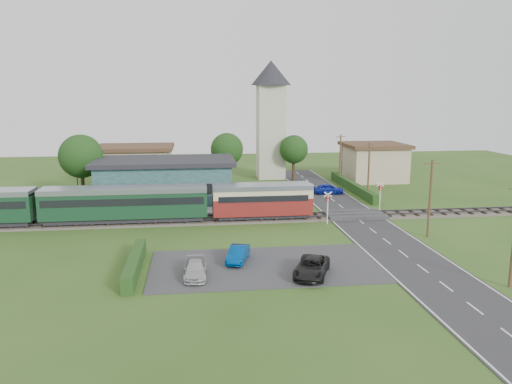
{
  "coord_description": "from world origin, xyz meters",
  "views": [
    {
      "loc": [
        -6.46,
        -47.19,
        12.67
      ],
      "look_at": [
        -0.19,
        4.0,
        2.54
      ],
      "focal_mm": 35.0,
      "sensor_mm": 36.0,
      "label": 1
    }
  ],
  "objects": [
    {
      "name": "utility_pole_b",
      "position": [
        14.2,
        -6.0,
        3.63
      ],
      "size": [
        1.4,
        0.22,
        7.0
      ],
      "color": "#473321",
      "rests_on": "ground"
    },
    {
      "name": "utility_pole_d",
      "position": [
        14.2,
        22.0,
        3.63
      ],
      "size": [
        1.4,
        0.22,
        7.0
      ],
      "color": "#473321",
      "rests_on": "ground"
    },
    {
      "name": "station_building",
      "position": [
        -10.0,
        10.99,
        2.69
      ],
      "size": [
        16.0,
        9.0,
        5.3
      ],
      "color": "#284044",
      "rests_on": "ground"
    },
    {
      "name": "tree_c",
      "position": [
        8.0,
        25.0,
        4.65
      ],
      "size": [
        4.2,
        4.2,
        6.78
      ],
      "color": "#332316",
      "rests_on": "ground"
    },
    {
      "name": "tree_b",
      "position": [
        -2.0,
        23.0,
        5.02
      ],
      "size": [
        4.6,
        4.6,
        7.34
      ],
      "color": "#332316",
      "rests_on": "ground"
    },
    {
      "name": "ground",
      "position": [
        0.0,
        0.0,
        0.0
      ],
      "size": [
        120.0,
        120.0,
        0.0
      ],
      "primitive_type": "plane",
      "color": "#2D4C19"
    },
    {
      "name": "hedge_carpark",
      "position": [
        -11.0,
        -12.0,
        0.6
      ],
      "size": [
        0.8,
        9.0,
        1.2
      ],
      "primitive_type": "cube",
      "color": "#193814",
      "rests_on": "ground"
    },
    {
      "name": "streetlamp_east",
      "position": [
        16.0,
        27.0,
        3.04
      ],
      "size": [
        0.3,
        0.3,
        5.15
      ],
      "color": "#3F3F47",
      "rests_on": "ground"
    },
    {
      "name": "road",
      "position": [
        10.0,
        0.0,
        0.03
      ],
      "size": [
        6.0,
        70.0,
        0.05
      ],
      "primitive_type": "cube",
      "color": "#28282B",
      "rests_on": "ground"
    },
    {
      "name": "crossing_deck",
      "position": [
        10.0,
        2.0,
        0.23
      ],
      "size": [
        6.2,
        3.4,
        0.45
      ],
      "primitive_type": "cube",
      "color": "#333335",
      "rests_on": "ground"
    },
    {
      "name": "railway_track",
      "position": [
        0.0,
        2.0,
        0.11
      ],
      "size": [
        76.0,
        3.2,
        0.49
      ],
      "color": "#4C443D",
      "rests_on": "ground"
    },
    {
      "name": "hedge_station",
      "position": [
        -10.0,
        15.5,
        0.65
      ],
      "size": [
        22.0,
        0.8,
        1.3
      ],
      "primitive_type": "cube",
      "color": "#193814",
      "rests_on": "ground"
    },
    {
      "name": "hedge_roadside",
      "position": [
        14.2,
        16.0,
        0.6
      ],
      "size": [
        0.8,
        18.0,
        1.2
      ],
      "primitive_type": "cube",
      "color": "#193814",
      "rests_on": "ground"
    },
    {
      "name": "car_park_dark",
      "position": [
        1.5,
        -14.5,
        0.71
      ],
      "size": [
        3.68,
        5.0,
        1.26
      ],
      "primitive_type": "imported",
      "rotation": [
        0.0,
        0.0,
        -0.39
      ],
      "color": "black",
      "rests_on": "car_park"
    },
    {
      "name": "pedestrian_near",
      "position": [
        -4.0,
        5.05,
        1.19
      ],
      "size": [
        0.58,
        0.42,
        1.48
      ],
      "primitive_type": "imported",
      "rotation": [
        0.0,
        0.0,
        3.0
      ],
      "color": "gray",
      "rests_on": "platform"
    },
    {
      "name": "tree_a",
      "position": [
        -20.0,
        14.0,
        5.38
      ],
      "size": [
        5.2,
        5.2,
        8.0
      ],
      "color": "#332316",
      "rests_on": "ground"
    },
    {
      "name": "car_park_silver",
      "position": [
        -6.65,
        -13.74,
        0.63
      ],
      "size": [
        1.61,
        3.8,
        1.09
      ],
      "primitive_type": "imported",
      "rotation": [
        0.0,
        0.0,
        -0.02
      ],
      "color": "#B7B7B7",
      "rests_on": "car_park"
    },
    {
      "name": "crossing_signal_near",
      "position": [
        6.4,
        -0.41,
        2.14
      ],
      "size": [
        0.84,
        0.28,
        3.28
      ],
      "color": "silver",
      "rests_on": "ground"
    },
    {
      "name": "car_on_road",
      "position": [
        10.46,
        14.23,
        0.71
      ],
      "size": [
        4.03,
        1.94,
        1.33
      ],
      "primitive_type": "imported",
      "rotation": [
        0.0,
        0.0,
        1.47
      ],
      "color": "#1121A0",
      "rests_on": "road"
    },
    {
      "name": "pedestrian_far",
      "position": [
        -17.89,
        5.41,
        1.43
      ],
      "size": [
        0.98,
        1.12,
        1.96
      ],
      "primitive_type": "imported",
      "rotation": [
        0.0,
        0.0,
        1.85
      ],
      "color": "gray",
      "rests_on": "platform"
    },
    {
      "name": "house_east",
      "position": [
        20.0,
        24.0,
        2.8
      ],
      "size": [
        8.8,
        8.8,
        5.5
      ],
      "color": "tan",
      "rests_on": "ground"
    },
    {
      "name": "utility_pole_c",
      "position": [
        14.2,
        10.0,
        3.63
      ],
      "size": [
        1.4,
        0.22,
        7.0
      ],
      "color": "#473321",
      "rests_on": "ground"
    },
    {
      "name": "car_park",
      "position": [
        -1.5,
        -12.0,
        0.04
      ],
      "size": [
        17.0,
        9.0,
        0.08
      ],
      "primitive_type": "cube",
      "color": "#333335",
      "rests_on": "ground"
    },
    {
      "name": "equipment_hut",
      "position": [
        -18.0,
        5.2,
        1.75
      ],
      "size": [
        2.3,
        2.3,
        2.55
      ],
      "color": "beige",
      "rests_on": "platform"
    },
    {
      "name": "train",
      "position": [
        -16.6,
        2.0,
        2.18
      ],
      "size": [
        43.2,
        2.9,
        3.4
      ],
      "color": "#232328",
      "rests_on": "ground"
    },
    {
      "name": "house_west",
      "position": [
        -15.0,
        25.0,
        2.79
      ],
      "size": [
        10.8,
        8.8,
        5.5
      ],
      "color": "tan",
      "rests_on": "ground"
    },
    {
      "name": "crossing_signal_far",
      "position": [
        13.6,
        4.39,
        2.14
      ],
      "size": [
        0.84,
        0.28,
        3.28
      ],
      "color": "silver",
      "rests_on": "ground"
    },
    {
      "name": "streetlamp_west",
      "position": [
        -22.0,
        20.0,
        3.04
      ],
      "size": [
        0.3,
        0.3,
        5.15
      ],
      "color": "#3F3F47",
      "rests_on": "ground"
    },
    {
      "name": "car_park_blue",
      "position": [
        -3.39,
        -10.81,
        0.67
      ],
      "size": [
        2.23,
        3.82,
        1.19
      ],
      "primitive_type": "imported",
      "rotation": [
        0.0,
        0.0,
        -0.29
      ],
      "color": "navy",
      "rests_on": "car_park"
    },
    {
      "name": "platform",
      "position": [
        -10.0,
        5.2,
        0.23
      ],
      "size": [
        30.0,
        3.0,
        0.45
      ],
      "primitive_type": "cube",
      "color": "gray",
      "rests_on": "ground"
    },
    {
      "name": "church_tower",
      "position": [
        5.0,
        28.0,
        10.23
      ],
      "size": [
        6.0,
        6.0,
        17.6
      ],
      "color": "beige",
      "rests_on": "ground"
    }
  ]
}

